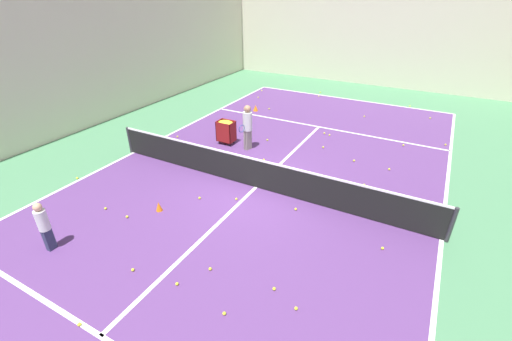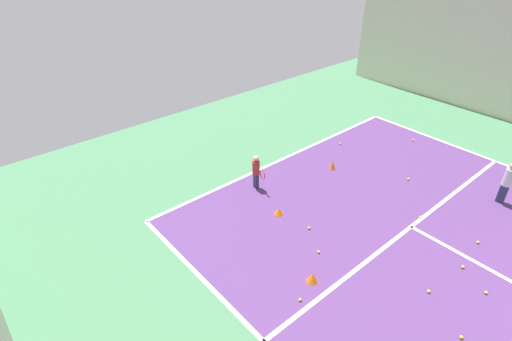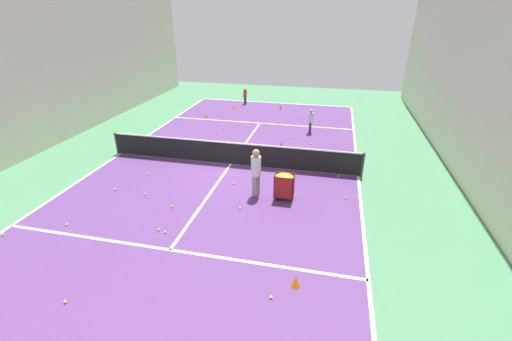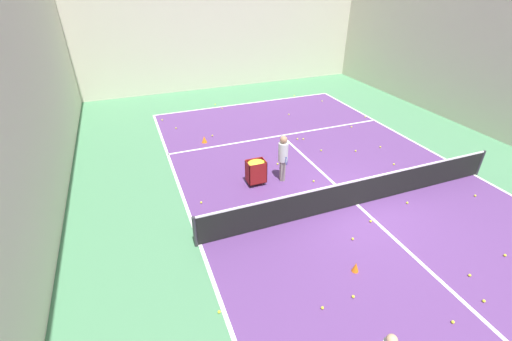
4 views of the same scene
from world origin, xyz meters
name	(u,v)px [view 4 (image 4 of 4)]	position (x,y,z in m)	size (l,w,h in m)	color
ground_plane	(357,205)	(0.00, 0.00, 0.00)	(31.97, 31.97, 0.00)	#477F56
court_playing_area	(357,205)	(0.00, 0.00, 0.00)	(10.24, 20.81, 0.00)	#563370
line_baseline_far	(247,103)	(0.00, 10.41, 0.01)	(10.24, 0.10, 0.00)	white
line_sideline_left	(200,245)	(-5.12, 0.00, 0.01)	(0.10, 20.81, 0.00)	white
line_sideline_right	(474,175)	(5.12, 0.00, 0.01)	(0.10, 20.81, 0.00)	white
line_service_far	(282,135)	(0.00, 5.72, 0.01)	(10.24, 0.10, 0.00)	white
line_centre_service	(357,205)	(0.00, 0.00, 0.01)	(0.10, 11.45, 0.00)	white
hall_enclosure_far	(225,23)	(0.00, 14.06, 3.78)	(17.40, 0.15, 7.57)	beige
tennis_net	(359,192)	(0.00, 0.00, 0.50)	(10.54, 0.10, 0.97)	#2D2D33
coach_at_net	(283,155)	(-1.59, 2.27, 0.97)	(0.41, 0.70, 1.70)	gray
ball_cart	(256,168)	(-2.57, 2.33, 0.65)	(0.64, 0.47, 0.93)	maroon
training_cone_0	(356,267)	(-1.74, -2.33, 0.14)	(0.18, 0.18, 0.27)	orange
training_cone_3	(204,139)	(-3.45, 6.29, 0.15)	(0.24, 0.24, 0.29)	orange
tennis_ball_0	(453,322)	(-0.68, -4.32, 0.04)	(0.07, 0.07, 0.07)	yellow
tennis_ball_1	(505,255)	(2.23, -3.33, 0.04)	(0.07, 0.07, 0.07)	yellow
tennis_ball_2	(314,181)	(-0.62, 1.71, 0.04)	(0.07, 0.07, 0.07)	yellow
tennis_ball_3	(289,114)	(1.44, 7.92, 0.04)	(0.07, 0.07, 0.07)	yellow
tennis_ball_4	(380,147)	(3.37, 3.08, 0.04)	(0.07, 0.07, 0.07)	yellow
tennis_ball_6	(322,308)	(-3.07, -3.00, 0.04)	(0.07, 0.07, 0.07)	yellow
tennis_ball_7	(365,117)	(4.92, 6.18, 0.04)	(0.07, 0.07, 0.07)	yellow
tennis_ball_8	(356,151)	(2.18, 3.15, 0.04)	(0.07, 0.07, 0.07)	yellow
tennis_ball_9	(222,108)	(-1.53, 10.06, 0.04)	(0.07, 0.07, 0.07)	yellow
tennis_ball_10	(294,96)	(3.10, 10.59, 0.04)	(0.07, 0.07, 0.07)	yellow
tennis_ball_11	(394,164)	(2.88, 1.66, 0.04)	(0.07, 0.07, 0.07)	yellow
tennis_ball_15	(278,164)	(-1.29, 3.32, 0.04)	(0.07, 0.07, 0.07)	yellow
tennis_ball_16	(322,101)	(4.15, 9.15, 0.04)	(0.07, 0.07, 0.07)	yellow
tennis_ball_17	(212,136)	(-2.96, 6.79, 0.04)	(0.07, 0.07, 0.07)	yellow
tennis_ball_18	(353,239)	(-1.12, -1.35, 0.04)	(0.07, 0.07, 0.07)	yellow
tennis_ball_19	(219,312)	(-5.23, -2.28, 0.04)	(0.07, 0.07, 0.07)	yellow
tennis_ball_20	(470,275)	(0.77, -3.50, 0.04)	(0.07, 0.07, 0.07)	yellow
tennis_ball_22	(297,139)	(0.46, 5.07, 0.04)	(0.07, 0.07, 0.07)	yellow
tennis_ball_23	(353,297)	(-2.26, -3.00, 0.04)	(0.07, 0.07, 0.07)	yellow
tennis_ball_24	(215,104)	(-1.72, 10.81, 0.04)	(0.07, 0.07, 0.07)	yellow
tennis_ball_27	(224,231)	(-4.37, 0.25, 0.04)	(0.07, 0.07, 0.07)	yellow
tennis_ball_28	(321,150)	(0.87, 3.71, 0.04)	(0.07, 0.07, 0.07)	yellow
tennis_ball_29	(176,128)	(-4.35, 8.24, 0.04)	(0.07, 0.07, 0.07)	yellow
tennis_ball_30	(351,127)	(3.51, 5.35, 0.04)	(0.07, 0.07, 0.07)	yellow
tennis_ball_31	(303,139)	(0.71, 4.97, 0.04)	(0.07, 0.07, 0.07)	yellow
tennis_ball_32	(201,202)	(-4.64, 1.88, 0.04)	(0.07, 0.07, 0.07)	yellow
tennis_ball_33	(475,196)	(3.92, -1.04, 0.04)	(0.07, 0.07, 0.07)	yellow
tennis_ball_35	(407,203)	(1.53, -0.54, 0.04)	(0.07, 0.07, 0.07)	yellow
tennis_ball_36	(162,120)	(-4.81, 9.54, 0.04)	(0.07, 0.07, 0.07)	yellow
tennis_ball_37	(484,301)	(0.42, -4.17, 0.04)	(0.07, 0.07, 0.07)	yellow
tennis_ball_38	(371,221)	(-0.16, -0.88, 0.04)	(0.07, 0.07, 0.07)	yellow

